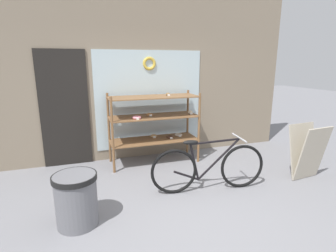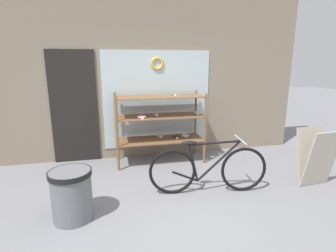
{
  "view_description": "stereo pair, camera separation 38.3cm",
  "coord_description": "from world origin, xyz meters",
  "px_view_note": "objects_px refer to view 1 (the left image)",
  "views": [
    {
      "loc": [
        -1.11,
        -2.7,
        1.87
      ],
      "look_at": [
        0.08,
        0.83,
        0.96
      ],
      "focal_mm": 28.0,
      "sensor_mm": 36.0,
      "label": 1
    },
    {
      "loc": [
        -0.74,
        -2.81,
        1.87
      ],
      "look_at": [
        0.08,
        0.83,
        0.96
      ],
      "focal_mm": 28.0,
      "sensor_mm": 36.0,
      "label": 2
    }
  ],
  "objects_px": {
    "display_case": "(154,120)",
    "sandwich_board": "(308,152)",
    "bicycle": "(208,167)",
    "trash_bin": "(76,198)"
  },
  "relations": [
    {
      "from": "bicycle",
      "to": "trash_bin",
      "type": "relative_size",
      "value": 2.74
    },
    {
      "from": "display_case",
      "to": "bicycle",
      "type": "distance_m",
      "value": 1.52
    },
    {
      "from": "sandwich_board",
      "to": "bicycle",
      "type": "bearing_deg",
      "value": 170.14
    },
    {
      "from": "trash_bin",
      "to": "sandwich_board",
      "type": "bearing_deg",
      "value": 2.26
    },
    {
      "from": "bicycle",
      "to": "sandwich_board",
      "type": "bearing_deg",
      "value": 3.71
    },
    {
      "from": "display_case",
      "to": "sandwich_board",
      "type": "xyz_separation_m",
      "value": [
        2.15,
        -1.52,
        -0.37
      ]
    },
    {
      "from": "bicycle",
      "to": "trash_bin",
      "type": "xyz_separation_m",
      "value": [
        -1.85,
        -0.27,
        -0.02
      ]
    },
    {
      "from": "display_case",
      "to": "trash_bin",
      "type": "bearing_deg",
      "value": -130.53
    },
    {
      "from": "display_case",
      "to": "sandwich_board",
      "type": "bearing_deg",
      "value": -35.14
    },
    {
      "from": "display_case",
      "to": "trash_bin",
      "type": "relative_size",
      "value": 2.62
    }
  ]
}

